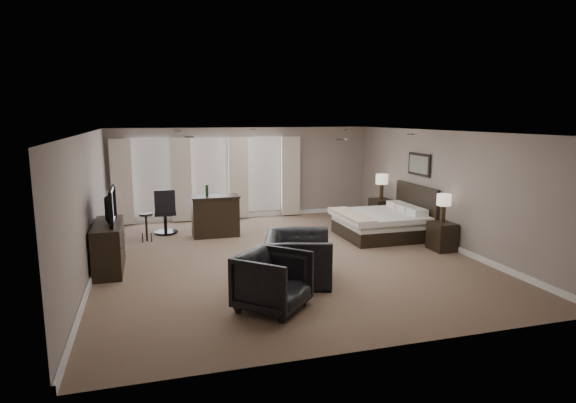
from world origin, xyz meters
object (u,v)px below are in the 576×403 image
object	(u,v)px
armchair_far	(273,278)
bar_stool_right	(220,217)
tv	(107,219)
desk_chair	(165,211)
bed	(376,212)
nightstand_near	(442,236)
lamp_far	(382,187)
bar_counter	(215,216)
nightstand_far	(381,211)
bar_stool_left	(146,227)
armchair_near	(298,250)
lamp_near	(444,208)
dresser	(109,247)

from	to	relation	value
armchair_far	bar_stool_right	xyz separation A→B (m)	(-0.02, 5.30, -0.12)
tv	desk_chair	distance (m)	2.99
bed	nightstand_near	bearing A→B (deg)	-58.46
lamp_far	bar_counter	xyz separation A→B (m)	(-4.60, -0.23, -0.50)
tv	nightstand_far	bearing A→B (deg)	-71.42
bar_stool_left	armchair_near	bearing A→B (deg)	-54.65
tv	desk_chair	size ratio (longest dim) A/B	1.01
bar_counter	bar_stool_right	world-z (taller)	bar_counter
desk_chair	lamp_near	bearing A→B (deg)	150.04
armchair_far	bar_counter	bearing A→B (deg)	46.04
bar_stool_left	bar_stool_right	size ratio (longest dim) A/B	0.89
lamp_far	bar_stool_left	xyz separation A→B (m)	(-6.23, -0.28, -0.67)
desk_chair	tv	bearing A→B (deg)	67.04
armchair_far	desk_chair	distance (m)	5.64
bed	armchair_far	distance (m)	5.04
armchair_near	nightstand_near	bearing A→B (deg)	-57.03
armchair_far	desk_chair	world-z (taller)	desk_chair
tv	bar_counter	bearing A→B (deg)	-47.90
lamp_far	bar_stool_right	xyz separation A→B (m)	(-4.42, 0.24, -0.63)
tv	armchair_near	xyz separation A→B (m)	(3.28, -1.60, -0.42)
lamp_near	lamp_far	xyz separation A→B (m)	(0.00, 2.90, 0.08)
dresser	desk_chair	bearing A→B (deg)	67.23
bar_stool_left	bar_stool_right	bearing A→B (deg)	16.07
tv	bar_counter	distance (m)	3.16
armchair_far	dresser	bearing A→B (deg)	86.27
lamp_near	desk_chair	xyz separation A→B (m)	(-5.77, 3.30, -0.36)
tv	bar_stool_left	bearing A→B (deg)	-18.66
lamp_near	tv	xyz separation A→B (m)	(-6.92, 0.57, 0.06)
nightstand_near	armchair_near	distance (m)	3.80
bar_counter	bed	bearing A→B (deg)	-18.19
armchair_far	desk_chair	size ratio (longest dim) A/B	0.86
lamp_near	bar_stool_left	bearing A→B (deg)	157.23
bar_stool_right	desk_chair	world-z (taller)	desk_chair
tv	bar_stool_left	world-z (taller)	tv
armchair_near	bar_stool_left	size ratio (longest dim) A/B	1.95
desk_chair	bar_stool_left	bearing A→B (deg)	56.25
nightstand_far	bar_stool_left	world-z (taller)	bar_stool_left
bar_stool_left	nightstand_far	bearing A→B (deg)	2.62
tv	bar_counter	xyz separation A→B (m)	(2.32, 2.10, -0.49)
lamp_far	armchair_far	world-z (taller)	lamp_far
bar_stool_left	bar_stool_right	world-z (taller)	bar_stool_right
lamp_far	bar_stool_right	bearing A→B (deg)	176.92
dresser	desk_chair	world-z (taller)	desk_chair
bed	nightstand_far	world-z (taller)	bed
tv	armchair_near	bearing A→B (deg)	-116.09
lamp_far	bar_stool_left	size ratio (longest dim) A/B	1.04
armchair_far	desk_chair	bearing A→B (deg)	57.77
dresser	bar_stool_right	xyz separation A→B (m)	(2.50, 2.56, -0.08)
lamp_far	desk_chair	size ratio (longest dim) A/B	0.61
bar_counter	armchair_near	bearing A→B (deg)	-75.50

